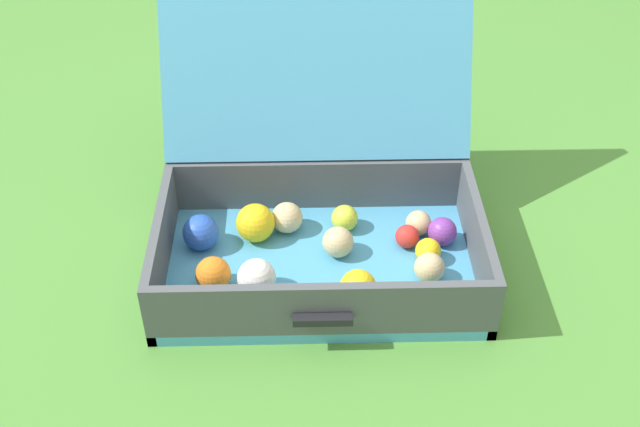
{
  "coord_description": "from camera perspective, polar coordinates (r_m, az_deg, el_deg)",
  "views": [
    {
      "loc": [
        0.04,
        -1.24,
        1.14
      ],
      "look_at": [
        0.07,
        -0.03,
        0.16
      ],
      "focal_mm": 44.58,
      "sensor_mm": 36.0,
      "label": 1
    }
  ],
  "objects": [
    {
      "name": "open_suitcase",
      "position": [
        1.64,
        -0.13,
        0.43
      ],
      "size": [
        0.66,
        0.62,
        0.5
      ],
      "color": "#4799C6",
      "rests_on": "ground"
    },
    {
      "name": "ground_plane",
      "position": [
        1.68,
        -2.35,
        -3.59
      ],
      "size": [
        16.0,
        16.0,
        0.0
      ],
      "primitive_type": "plane",
      "color": "#4C8C38"
    }
  ]
}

